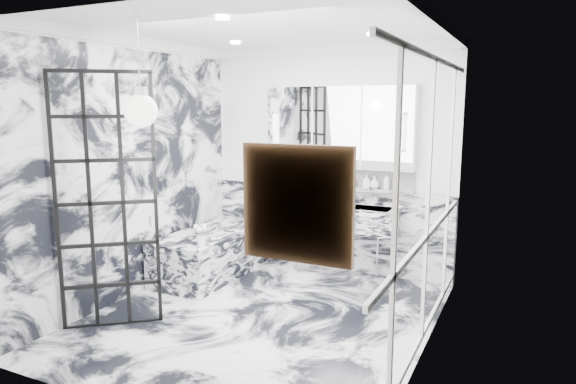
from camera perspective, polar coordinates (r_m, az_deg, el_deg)
The scene contains 25 objects.
floor at distance 5.28m, azimuth -2.98°, elevation -13.66°, with size 3.60×3.60×0.00m, color silver.
ceiling at distance 4.90m, azimuth -3.28°, elevation 17.97°, with size 3.60×3.60×0.00m, color white.
wall_back at distance 6.52m, azimuth 4.54°, elevation 3.58°, with size 3.60×3.60×0.00m, color white.
wall_front at distance 3.46m, azimuth -17.68°, elevation -2.36°, with size 3.60×3.60×0.00m, color white.
wall_left at distance 5.84m, azimuth -17.03°, elevation 2.45°, with size 3.60×3.60×0.00m, color white.
wall_right at distance 4.37m, azimuth 15.60°, elevation 0.19°, with size 3.60×3.60×0.00m, color white.
marble_clad_back at distance 6.65m, azimuth 4.36°, elevation -3.96°, with size 3.18×0.05×1.05m, color silver.
marble_clad_left at distance 5.83m, azimuth -16.89°, elevation 1.86°, with size 0.02×3.56×2.68m, color silver.
panel_molding at distance 4.39m, azimuth 15.28°, elevation -1.08°, with size 0.03×3.40×2.30m, color white.
soap_bottle_a at distance 6.22m, azimuth 10.91°, elevation 1.15°, with size 0.07×0.07×0.19m, color #8C5919.
soap_bottle_b at distance 6.29m, azimuth 8.76°, elevation 1.22°, with size 0.08×0.08×0.17m, color #4C4C51.
soap_bottle_c at distance 6.27m, azimuth 9.60°, elevation 1.05°, with size 0.12×0.12×0.15m, color silver.
face_pot at distance 6.37m, azimuth 6.47°, elevation 1.27°, with size 0.14×0.14×0.14m, color white.
amber_bottle at distance 6.34m, azimuth 7.39°, elevation 0.98°, with size 0.04×0.04×0.10m, color #8C5919.
flower_vase at distance 5.77m, azimuth -9.65°, elevation -5.33°, with size 0.08×0.08×0.12m, color silver.
crittall_door at distance 5.04m, azimuth -19.49°, elevation -1.16°, with size 0.88×0.04×2.39m, color black, non-canonical shape.
artwork at distance 2.79m, azimuth 1.00°, elevation -1.33°, with size 0.55×0.05×0.55m, color #C87214.
pendant_light at distance 3.89m, azimuth -16.03°, elevation 8.67°, with size 0.24×0.24×0.24m, color white.
trough_sink at distance 6.35m, azimuth 4.92°, elevation -2.73°, with size 1.60×0.45×0.30m, color silver.
ledge at distance 6.44m, azimuth 5.49°, elevation 0.52°, with size 1.90×0.14×0.04m, color silver.
subway_tile at distance 6.48m, azimuth 5.70°, elevation 1.78°, with size 1.90×0.03×0.23m, color white.
mirror_cabinet at distance 6.37m, azimuth 5.61°, elevation 7.20°, with size 1.90×0.16×1.00m, color white.
sconce_left at distance 6.61m, azimuth -1.41°, elevation 6.99°, with size 0.07×0.07×0.40m, color white.
sconce_right at distance 6.04m, azimuth 12.66°, elevation 6.50°, with size 0.07×0.07×0.40m, color white.
bathtub at distance 6.49m, azimuth -8.35°, elevation -6.67°, with size 0.75×1.65×0.55m, color silver.
Camera 1 is at (2.34, -4.24, 2.10)m, focal length 32.00 mm.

